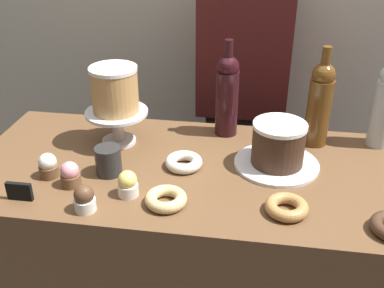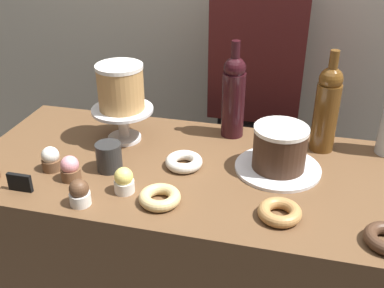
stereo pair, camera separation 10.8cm
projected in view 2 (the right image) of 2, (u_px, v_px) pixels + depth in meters
display_counter at (192, 280)px, 1.59m from camera, size 1.35×0.62×0.93m
cake_stand_pedestal at (123, 118)px, 1.49m from camera, size 0.20×0.20×0.11m
white_layer_cake at (121, 87)px, 1.44m from camera, size 0.15×0.15×0.15m
silver_serving_platter at (278, 168)px, 1.36m from camera, size 0.25×0.25×0.01m
chocolate_round_cake at (280, 147)px, 1.32m from camera, size 0.16×0.16×0.13m
wine_bottle_amber at (327, 108)px, 1.40m from camera, size 0.08×0.08×0.33m
wine_bottle_dark_red at (234, 95)px, 1.49m from camera, size 0.08×0.08×0.33m
cupcake_lemon at (124, 181)px, 1.24m from camera, size 0.06×0.06×0.07m
cupcake_vanilla at (51, 159)px, 1.34m from camera, size 0.06×0.06×0.07m
cupcake_chocolate at (80, 193)px, 1.19m from camera, size 0.06×0.06×0.07m
cupcake_strawberry at (70, 169)px, 1.30m from camera, size 0.06×0.06×0.07m
donut_sugar at (184, 162)px, 1.36m from camera, size 0.11×0.11×0.03m
donut_maple at (280, 212)px, 1.15m from camera, size 0.11×0.11×0.03m
donut_glazed at (160, 197)px, 1.21m from camera, size 0.11×0.11×0.03m
price_sign_chalkboard at (20, 182)px, 1.25m from camera, size 0.07×0.01×0.05m
coffee_cup_ceramic at (109, 157)px, 1.34m from camera, size 0.08×0.08×0.09m
barista_figure at (254, 113)px, 1.92m from camera, size 0.36×0.22×1.60m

